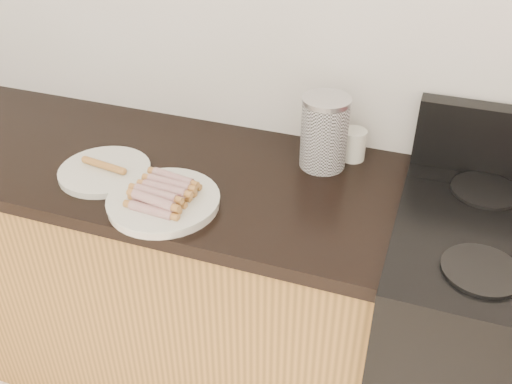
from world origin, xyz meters
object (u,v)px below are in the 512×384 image
(main_plate, at_px, (164,202))
(side_plate, at_px, (105,171))
(canister, at_px, (324,132))
(mug, at_px, (353,145))
(stove, at_px, (510,367))

(main_plate, height_order, side_plate, same)
(main_plate, distance_m, side_plate, 0.25)
(canister, distance_m, mug, 0.12)
(side_plate, bearing_deg, main_plate, -19.71)
(stove, distance_m, side_plate, 1.29)
(side_plate, xyz_separation_m, mug, (0.65, 0.33, 0.04))
(stove, height_order, canister, canister)
(stove, distance_m, main_plate, 1.08)
(canister, relative_size, mug, 2.32)
(stove, height_order, main_plate, main_plate)
(main_plate, relative_size, side_plate, 1.13)
(mug, bearing_deg, stove, -24.06)
(stove, bearing_deg, canister, 164.13)
(canister, bearing_deg, mug, 41.63)
(stove, height_order, mug, mug)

